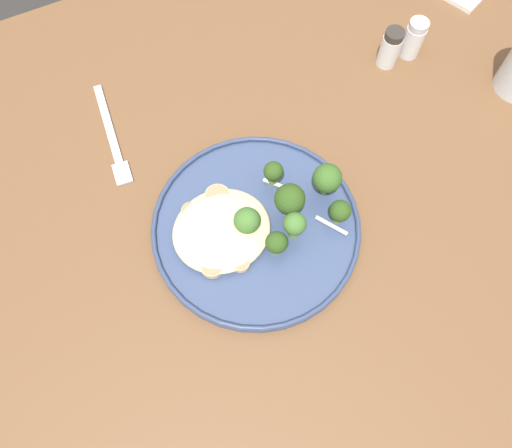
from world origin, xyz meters
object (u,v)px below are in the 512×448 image
seared_scallop_front_small (236,224)px  broccoli_floret_near_rim (290,200)px  broccoli_floret_right_tilted (295,225)px  broccoli_floret_left_leaning (327,179)px  salt_shaker (414,39)px  broccoli_floret_small_sprig (247,221)px  dinner_fork (112,137)px  broccoli_floret_center_pile (277,243)px  seared_scallop_rear_pale (212,266)px  dinner_plate (256,227)px  seared_scallop_tiny_bay (218,197)px  seared_scallop_center_golden (205,232)px  broccoli_floret_rear_charred (273,173)px  seared_scallop_on_noodles (235,239)px  seared_scallop_left_edge (240,262)px  seared_scallop_right_edge (191,211)px  pepper_shaker (390,48)px  broccoli_floret_split_head (340,212)px

seared_scallop_front_small → broccoli_floret_near_rim: 0.08m
broccoli_floret_right_tilted → broccoli_floret_left_leaning: bearing=-150.8°
broccoli_floret_left_leaning → salt_shaker: bearing=-146.7°
broccoli_floret_small_sprig → dinner_fork: (0.12, -0.23, -0.04)m
broccoli_floret_center_pile → salt_shaker: salt_shaker is taller
broccoli_floret_center_pile → seared_scallop_rear_pale: bearing=-8.7°
seared_scallop_rear_pale → broccoli_floret_small_sprig: 0.08m
broccoli_floret_near_rim → salt_shaker: bearing=-151.1°
dinner_plate → dinner_fork: size_ratio=1.55×
seared_scallop_front_small → broccoli_floret_right_tilted: size_ratio=0.56×
seared_scallop_rear_pale → seared_scallop_tiny_bay: bearing=-118.3°
seared_scallop_tiny_bay → salt_shaker: 0.41m
seared_scallop_center_golden → broccoli_floret_rear_charred: 0.13m
seared_scallop_rear_pale → broccoli_floret_center_pile: size_ratio=0.76×
seared_scallop_tiny_bay → broccoli_floret_rear_charred: bearing=175.1°
seared_scallop_rear_pale → broccoli_floret_left_leaning: 0.19m
seared_scallop_center_golden → salt_shaker: size_ratio=0.45×
seared_scallop_front_small → seared_scallop_on_noodles: bearing=59.7°
seared_scallop_left_edge → seared_scallop_right_edge: (0.03, -0.10, 0.00)m
seared_scallop_on_noodles → broccoli_floret_center_pile: 0.06m
broccoli_floret_near_rim → broccoli_floret_small_sprig: broccoli_floret_near_rim is taller
dinner_plate → broccoli_floret_near_rim: 0.07m
pepper_shaker → seared_scallop_on_noodles: bearing=27.1°
seared_scallop_left_edge → seared_scallop_front_small: bearing=-109.6°
broccoli_floret_near_rim → seared_scallop_rear_pale: bearing=12.8°
broccoli_floret_split_head → broccoli_floret_left_leaning: 0.05m
seared_scallop_on_noodles → salt_shaker: size_ratio=0.48×
seared_scallop_right_edge → seared_scallop_on_noodles: (-0.04, 0.07, 0.00)m
dinner_plate → seared_scallop_rear_pale: size_ratio=8.94×
broccoli_floret_left_leaning → pepper_shaker: (-0.21, -0.17, -0.02)m
seared_scallop_center_golden → pepper_shaker: size_ratio=0.45×
broccoli_floret_small_sprig → seared_scallop_tiny_bay: bearing=-72.2°
seared_scallop_tiny_bay → broccoli_floret_right_tilted: bearing=127.7°
broccoli_floret_small_sprig → dinner_fork: bearing=-62.8°
seared_scallop_on_noodles → broccoli_floret_left_leaning: 0.15m
seared_scallop_rear_pale → pepper_shaker: size_ratio=0.48×
pepper_shaker → seared_scallop_center_golden: bearing=21.8°
seared_scallop_front_small → seared_scallop_left_edge: same height
seared_scallop_right_edge → broccoli_floret_right_tilted: broccoli_floret_right_tilted is taller
seared_scallop_on_noodles → broccoli_floret_small_sprig: bearing=-156.1°
broccoli_floret_left_leaning → dinner_fork: size_ratio=0.32×
seared_scallop_left_edge → broccoli_floret_near_rim: bearing=-156.3°
seared_scallop_rear_pale → pepper_shaker: bearing=-153.1°
broccoli_floret_split_head → broccoli_floret_rear_charred: bearing=-60.3°
salt_shaker → seared_scallop_rear_pale: bearing=24.6°
pepper_shaker → seared_scallop_front_small: bearing=25.2°
salt_shaker → dinner_plate: bearing=25.5°
broccoli_floret_center_pile → broccoli_floret_right_tilted: bearing=-162.6°
broccoli_floret_rear_charred → broccoli_floret_left_leaning: (-0.06, 0.05, 0.01)m
seared_scallop_right_edge → seared_scallop_tiny_bay: bearing=-175.8°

